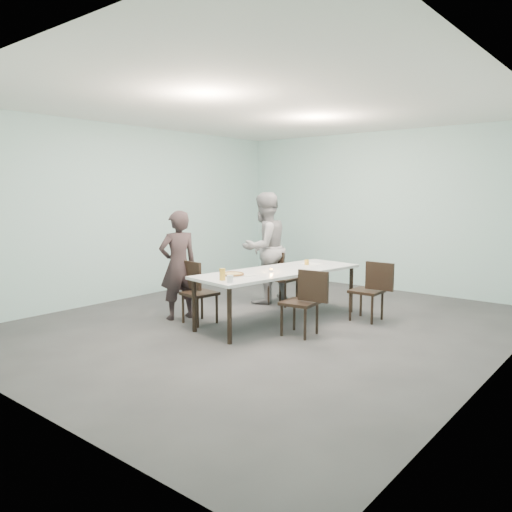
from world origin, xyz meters
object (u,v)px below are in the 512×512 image
Objects in this scene: pizza at (232,274)px; tealight at (271,271)px; chair_far_left at (279,274)px; side_plate at (249,275)px; chair_near_left at (196,288)px; chair_near_right at (305,298)px; diner_far at (264,248)px; beer_glass at (222,274)px; table at (279,274)px; amber_tumbler at (307,262)px; diner_near at (178,265)px; chair_far_right at (372,287)px; water_tumbler at (230,279)px.

tealight reaches higher than pizza.
pizza is (0.49, -1.70, 0.27)m from chair_far_left.
chair_near_left is at bearing -170.19° from side_plate.
chair_near_left and chair_near_right have the same top height.
tealight is (0.96, -1.06, -0.16)m from diner_far.
chair_near_right is 4.83× the size of side_plate.
chair_far_left is at bearing -49.29° from chair_near_right.
beer_glass reaches higher than tealight.
diner_far is (-0.94, 0.86, 0.23)m from table.
chair_near_left is at bearing -138.33° from table.
beer_glass is (-0.04, -0.48, 0.07)m from side_plate.
side_plate is 1.32m from amber_tumbler.
chair_near_right is 1.02m from pizza.
chair_far_left is 15.54× the size of tealight.
chair_near_left is at bearing 7.82° from chair_near_right.
chair_near_left reaches higher than amber_tumbler.
chair_near_right is 0.76m from tealight.
diner_near is 1.22m from side_plate.
chair_far_right is 1.85m from side_plate.
chair_far_right reaches higher than tealight.
chair_near_right is 2.56× the size of pizza.
beer_glass is (-0.06, -1.12, 0.13)m from table.
diner_near is 28.48× the size of tealight.
amber_tumbler is (0.00, 0.89, 0.02)m from tealight.
chair_far_left is 0.47× the size of diner_far.
chair_near_right is 1.31m from amber_tumbler.
side_plate is at bearing -91.95° from amber_tumbler.
chair_near_right is at bearing 20.81° from chair_near_left.
chair_near_left reaches higher than water_tumbler.
amber_tumbler reaches higher than pizza.
diner_far is 12.36× the size of beer_glass.
chair_far_left reaches higher than side_plate.
diner_far is at bearing 114.47° from pizza.
diner_near reaches higher than beer_glass.
diner_near is at bearing -171.99° from side_plate.
tealight is (0.21, 0.58, 0.00)m from pizza.
water_tumbler is at bearing 47.57° from chair_near_right.
chair_near_left reaches higher than side_plate.
chair_far_right is at bearing -3.25° from chair_far_left.
chair_far_left is 1.34m from tealight.
chair_far_right is (1.92, 1.64, 0.00)m from chair_near_left.
chair_near_left reaches higher than pizza.
chair_far_left is 0.55× the size of diner_near.
diner_near is (-2.27, -1.66, 0.30)m from chair_far_right.
tealight is 0.89m from amber_tumbler.
amber_tumbler is (0.03, 0.68, 0.10)m from table.
chair_near_right is at bearing 18.91° from side_plate.
chair_far_right is 1.07m from amber_tumbler.
chair_near_left is 0.95m from beer_glass.
chair_far_left reaches higher than table.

